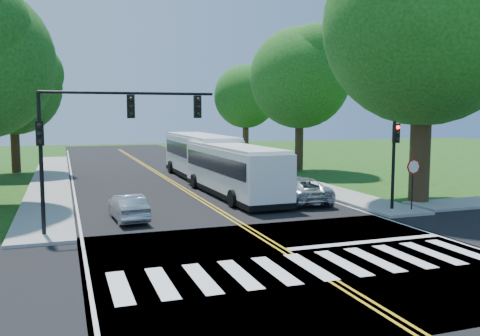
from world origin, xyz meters
name	(u,v)px	position (x,y,z in m)	size (l,w,h in m)	color
ground	(303,262)	(0.00, 0.00, 0.00)	(140.00, 140.00, 0.00)	#1D4110
road	(182,188)	(0.00, 18.00, 0.01)	(14.00, 96.00, 0.01)	black
cross_road	(303,262)	(0.00, 0.00, 0.01)	(60.00, 12.00, 0.01)	black
center_line	(170,180)	(0.00, 22.00, 0.01)	(0.36, 70.00, 0.01)	gold
edge_line_w	(73,185)	(-6.80, 22.00, 0.01)	(0.12, 70.00, 0.01)	silver
edge_line_e	(256,177)	(6.80, 22.00, 0.01)	(0.12, 70.00, 0.01)	silver
crosswalk	(310,266)	(0.00, -0.50, 0.02)	(12.60, 3.00, 0.01)	silver
stop_bar	(366,242)	(3.50, 1.60, 0.02)	(6.60, 0.40, 0.01)	silver
sidewalk_nw	(51,179)	(-8.30, 25.00, 0.07)	(2.60, 40.00, 0.15)	gray
sidewalk_ne	(259,171)	(8.30, 25.00, 0.07)	(2.60, 40.00, 0.15)	gray
tree_ne_big	(425,25)	(11.00, 8.00, 9.62)	(10.80, 10.80, 14.91)	#312113
tree_west_far	(13,88)	(-11.00, 30.00, 7.00)	(7.60, 7.60, 10.67)	#312113
tree_east_mid	(300,78)	(11.50, 24.00, 7.86)	(8.40, 8.40, 11.93)	#312113
tree_east_far	(246,97)	(12.50, 40.00, 6.86)	(7.20, 7.20, 10.34)	#312113
signal_nw	(102,127)	(-5.86, 6.43, 4.38)	(7.15, 0.46, 5.66)	black
signal_ne	(394,153)	(8.20, 6.44, 2.96)	(0.30, 0.46, 4.40)	black
stop_sign	(413,172)	(9.00, 5.98, 2.03)	(0.76, 0.08, 2.53)	black
bus_lead	(233,169)	(2.13, 13.70, 1.63)	(3.09, 11.88, 3.06)	white
bus_follow	(200,155)	(2.40, 22.36, 1.77)	(3.24, 12.92, 3.34)	white
hatchback	(128,207)	(-4.64, 8.66, 0.62)	(1.29, 3.69, 1.22)	#B9BCC1
suv	(300,190)	(4.98, 10.39, 0.71)	(2.32, 5.03, 1.40)	silver
dark_sedan	(246,171)	(5.55, 20.79, 0.61)	(1.67, 4.11, 1.19)	black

